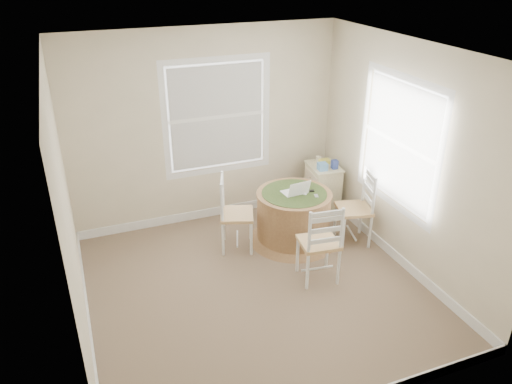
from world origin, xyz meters
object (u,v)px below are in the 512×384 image
chair_left (237,214)px  chair_near (319,242)px  round_table (293,214)px  laptop (295,191)px  chair_right (354,209)px  corner_chest (322,188)px

chair_left → chair_near: (0.64, -0.95, 0.00)m
round_table → laptop: 0.33m
round_table → chair_right: chair_right is taller
chair_left → chair_right: 1.48m
chair_left → laptop: (0.74, -0.11, 0.23)m
laptop → chair_near: bearing=77.8°
chair_near → corner_chest: bearing=-112.6°
chair_left → corner_chest: chair_left is taller
chair_right → corner_chest: bearing=-168.8°
chair_right → chair_near: bearing=-41.6°
chair_near → corner_chest: size_ratio=1.35×
round_table → chair_right: (0.69, -0.31, 0.10)m
chair_near → round_table: bearing=-89.0°
laptop → corner_chest: 0.99m
chair_near → chair_left: bearing=-48.8°
round_table → chair_right: 0.76m
chair_left → chair_right: (1.42, -0.40, 0.00)m
chair_left → corner_chest: bearing=-52.2°
chair_near → laptop: (0.10, 0.84, 0.23)m
chair_right → laptop: (-0.68, 0.30, 0.23)m
laptop → corner_chest: (0.72, 0.59, -0.35)m
round_table → corner_chest: 0.92m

